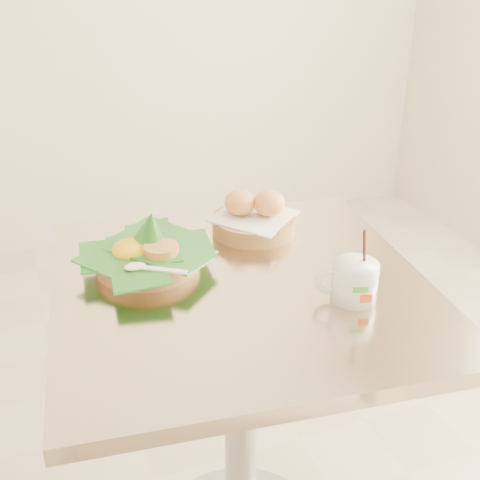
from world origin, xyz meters
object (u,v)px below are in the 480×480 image
object	(u,v)px
bread_basket	(254,218)
coffee_mug	(353,280)
rice_basket	(147,251)
cafe_table	(241,374)

from	to	relation	value
bread_basket	coffee_mug	bearing A→B (deg)	-78.77
rice_basket	coffee_mug	distance (m)	0.41
rice_basket	bread_basket	size ratio (longest dim) A/B	1.16
cafe_table	bread_basket	xyz separation A→B (m)	(0.10, 0.20, 0.25)
coffee_mug	bread_basket	bearing A→B (deg)	101.23
cafe_table	coffee_mug	world-z (taller)	coffee_mug
coffee_mug	cafe_table	bearing A→B (deg)	143.32
cafe_table	bread_basket	bearing A→B (deg)	62.24
cafe_table	rice_basket	bearing A→B (deg)	142.11
bread_basket	rice_basket	bearing A→B (deg)	-162.97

